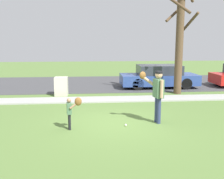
{
  "coord_description": "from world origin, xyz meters",
  "views": [
    {
      "loc": [
        -0.96,
        -8.87,
        2.77
      ],
      "look_at": [
        -0.09,
        0.85,
        1.0
      ],
      "focal_mm": 43.52,
      "sensor_mm": 36.0,
      "label": 1
    }
  ],
  "objects": [
    {
      "name": "baseball",
      "position": [
        0.25,
        -0.42,
        0.04
      ],
      "size": [
        0.07,
        0.07,
        0.07
      ],
      "primitive_type": "sphere",
      "color": "white",
      "rests_on": "ground"
    },
    {
      "name": "person_child",
      "position": [
        -1.48,
        -0.6,
        0.68
      ],
      "size": [
        0.49,
        0.37,
        1.05
      ],
      "rotation": [
        0.0,
        0.0,
        0.15
      ],
      "color": "black",
      "rests_on": "ground"
    },
    {
      "name": "street_tree_near",
      "position": [
        3.74,
        4.86,
        2.98
      ],
      "size": [
        1.85,
        1.89,
        5.62
      ],
      "color": "brown",
      "rests_on": "ground"
    },
    {
      "name": "sidewalk_strip",
      "position": [
        0.0,
        3.6,
        0.03
      ],
      "size": [
        36.0,
        1.2,
        0.06
      ],
      "primitive_type": "cube",
      "color": "#A3A39E",
      "rests_on": "ground"
    },
    {
      "name": "ground_plane",
      "position": [
        0.0,
        3.5,
        0.0
      ],
      "size": [
        48.0,
        48.0,
        0.0
      ],
      "primitive_type": "plane",
      "color": "#567538"
    },
    {
      "name": "road_surface",
      "position": [
        0.0,
        8.6,
        0.01
      ],
      "size": [
        36.0,
        6.8,
        0.02
      ],
      "primitive_type": "cube",
      "color": "#424244",
      "rests_on": "ground"
    },
    {
      "name": "utility_cabinet",
      "position": [
        -2.32,
        4.91,
        0.47
      ],
      "size": [
        0.65,
        0.69,
        0.93
      ],
      "primitive_type": "cube",
      "color": "beige",
      "rests_on": "ground"
    },
    {
      "name": "person_adult",
      "position": [
        1.34,
        -0.12,
        1.1
      ],
      "size": [
        0.77,
        0.62,
        1.77
      ],
      "rotation": [
        0.0,
        0.0,
        -2.99
      ],
      "color": "navy",
      "rests_on": "ground"
    },
    {
      "name": "parked_wagon_blue",
      "position": [
        3.22,
        6.73,
        0.66
      ],
      "size": [
        4.5,
        1.8,
        1.33
      ],
      "rotation": [
        0.0,
        0.0,
        3.14
      ],
      "color": "#2D478C",
      "rests_on": "road_surface"
    }
  ]
}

